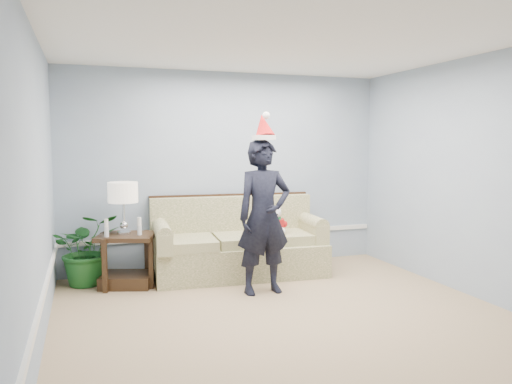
{
  "coord_description": "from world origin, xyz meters",
  "views": [
    {
      "loc": [
        -1.87,
        -4.17,
        1.74
      ],
      "look_at": [
        0.1,
        1.55,
        1.14
      ],
      "focal_mm": 35.0,
      "sensor_mm": 36.0,
      "label": 1
    }
  ],
  "objects_px": {
    "houseplant": "(87,249)",
    "man": "(264,217)",
    "teddy_bear": "(275,223)",
    "side_table": "(127,266)",
    "table_lamp": "(123,195)",
    "sofa": "(238,247)"
  },
  "relations": [
    {
      "from": "houseplant",
      "to": "man",
      "type": "distance_m",
      "value": 2.23
    },
    {
      "from": "man",
      "to": "teddy_bear",
      "type": "relative_size",
      "value": 4.54
    },
    {
      "from": "side_table",
      "to": "teddy_bear",
      "type": "height_order",
      "value": "teddy_bear"
    },
    {
      "from": "table_lamp",
      "to": "man",
      "type": "distance_m",
      "value": 1.72
    },
    {
      "from": "table_lamp",
      "to": "teddy_bear",
      "type": "xyz_separation_m",
      "value": [
        1.92,
        -0.09,
        -0.43
      ]
    },
    {
      "from": "man",
      "to": "teddy_bear",
      "type": "bearing_deg",
      "value": 56.2
    },
    {
      "from": "table_lamp",
      "to": "houseplant",
      "type": "bearing_deg",
      "value": 154.56
    },
    {
      "from": "sofa",
      "to": "table_lamp",
      "type": "height_order",
      "value": "table_lamp"
    },
    {
      "from": "sofa",
      "to": "teddy_bear",
      "type": "relative_size",
      "value": 5.79
    },
    {
      "from": "man",
      "to": "teddy_bear",
      "type": "xyz_separation_m",
      "value": [
        0.42,
        0.72,
        -0.2
      ]
    },
    {
      "from": "sofa",
      "to": "table_lamp",
      "type": "xyz_separation_m",
      "value": [
        -1.46,
        -0.08,
        0.75
      ]
    },
    {
      "from": "table_lamp",
      "to": "teddy_bear",
      "type": "relative_size",
      "value": 1.61
    },
    {
      "from": "side_table",
      "to": "houseplant",
      "type": "distance_m",
      "value": 0.54
    },
    {
      "from": "man",
      "to": "teddy_bear",
      "type": "distance_m",
      "value": 0.85
    },
    {
      "from": "sofa",
      "to": "man",
      "type": "xyz_separation_m",
      "value": [
        0.04,
        -0.89,
        0.52
      ]
    },
    {
      "from": "houseplant",
      "to": "teddy_bear",
      "type": "relative_size",
      "value": 2.26
    },
    {
      "from": "side_table",
      "to": "man",
      "type": "distance_m",
      "value": 1.8
    },
    {
      "from": "sofa",
      "to": "teddy_bear",
      "type": "height_order",
      "value": "sofa"
    },
    {
      "from": "houseplant",
      "to": "man",
      "type": "bearing_deg",
      "value": -27.59
    },
    {
      "from": "man",
      "to": "teddy_bear",
      "type": "height_order",
      "value": "man"
    },
    {
      "from": "side_table",
      "to": "houseplant",
      "type": "relative_size",
      "value": 0.9
    },
    {
      "from": "sofa",
      "to": "houseplant",
      "type": "relative_size",
      "value": 2.56
    }
  ]
}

